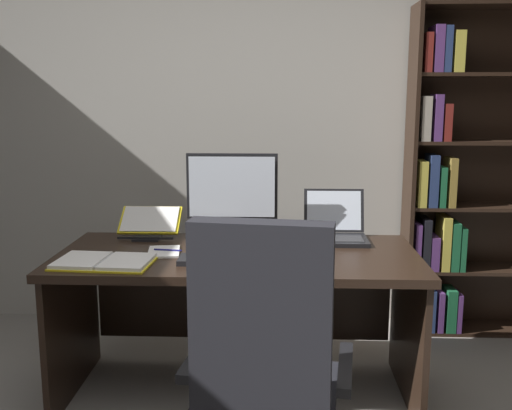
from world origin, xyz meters
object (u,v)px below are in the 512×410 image
Objects in this scene: bookshelf at (462,186)px; laptop at (335,230)px; office_chair at (265,386)px; open_binder at (104,262)px; monitor at (232,196)px; pen at (168,250)px; notepad at (164,252)px; keyboard at (225,260)px; desk at (239,286)px; computer_mouse at (290,259)px; reading_stand_with_book at (150,223)px.

laptop is at bearing -144.27° from bookshelf.
open_binder is at bearing 149.54° from office_chair.
monitor is 3.42× the size of pen.
keyboard is at bearing -26.85° from notepad.
desk is 4.17× the size of keyboard.
reading_stand_with_book is (-0.75, 0.49, 0.05)m from computer_mouse.
notepad is at bearing 45.76° from open_binder.
keyboard reaches higher than notepad.
laptop is at bearing 19.62° from pen.
monitor is 0.58m from computer_mouse.
keyboard is 4.04× the size of computer_mouse.
office_chair is 7.78× the size of pen.
bookshelf is at bearing 17.10° from reading_stand_with_book.
monitor is 2.28× the size of notepad.
pen is at bearing -135.16° from monitor.
computer_mouse is (0.30, -0.45, -0.21)m from monitor.
bookshelf reaches higher than desk.
bookshelf is at bearing 28.26° from pen.
bookshelf is 1.86× the size of office_chair.
computer_mouse reaches higher than desk.
laptop reaches higher than notepad.
reading_stand_with_book is 2.34× the size of pen.
open_binder is 3.22× the size of pen.
notepad is (-0.36, -0.09, 0.20)m from desk.
open_binder is (-1.09, -0.51, -0.04)m from laptop.
keyboard is at bearing -100.96° from desk.
office_chair is (0.16, -0.89, -0.08)m from desk.
bookshelf is 2.11m from office_chair.
bookshelf is 1.75m from keyboard.
notepad is 1.50× the size of pen.
keyboard is at bearing -90.00° from monitor.
desk is 0.59m from laptop.
monitor is at bearing -179.10° from laptop.
office_chair is 0.73m from keyboard.
laptop is 0.99× the size of reading_stand_with_book.
desk is at bearing 15.52° from pen.
open_binder reaches higher than notepad.
monitor reaches higher than keyboard.
laptop is 1.54× the size of notepad.
reading_stand_with_book is (-0.66, 1.13, 0.35)m from office_chair.
reading_stand_with_book is at bearing 177.95° from laptop.
desk is 0.42m from computer_mouse.
keyboard is at bearing -142.56° from bookshelf.
laptop reaches higher than desk.
reading_stand_with_book is (-0.45, 0.49, 0.06)m from keyboard.
open_binder is (-1.92, -1.11, -0.19)m from bookshelf.
desk is 16.82× the size of computer_mouse.
computer_mouse is (0.25, -0.25, 0.21)m from desk.
keyboard is 1.28× the size of reading_stand_with_book.
laptop reaches higher than reading_stand_with_book.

